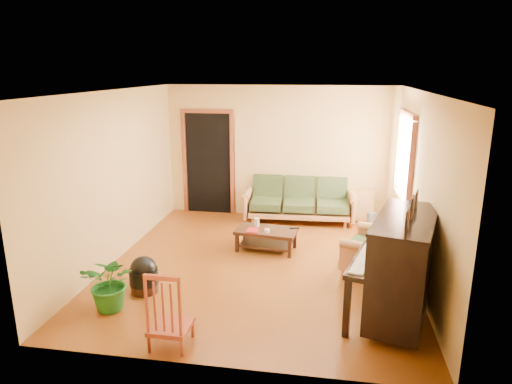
% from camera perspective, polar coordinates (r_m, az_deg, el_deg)
% --- Properties ---
extents(floor, '(5.00, 5.00, 0.00)m').
position_cam_1_polar(floor, '(7.06, 0.47, -9.10)').
color(floor, '#5B2B0C').
rests_on(floor, ground).
extents(doorway, '(1.08, 0.16, 2.05)m').
position_cam_1_polar(doorway, '(9.36, -5.97, 3.53)').
color(doorway, black).
rests_on(doorway, floor).
extents(window, '(0.12, 1.36, 1.46)m').
position_cam_1_polar(window, '(7.88, 18.15, 4.17)').
color(window, white).
rests_on(window, right_wall).
extents(sofa, '(2.16, 0.98, 0.91)m').
position_cam_1_polar(sofa, '(8.92, 5.43, -0.83)').
color(sofa, '#A86B3D').
rests_on(sofa, floor).
extents(coffee_table, '(1.04, 0.65, 0.36)m').
position_cam_1_polar(coffee_table, '(7.55, 1.30, -5.98)').
color(coffee_table, black).
rests_on(coffee_table, floor).
extents(armchair, '(1.11, 1.13, 0.89)m').
position_cam_1_polar(armchair, '(6.90, 14.31, -6.18)').
color(armchair, '#A86B3D').
rests_on(armchair, floor).
extents(piano, '(1.21, 1.63, 1.29)m').
position_cam_1_polar(piano, '(5.64, 17.77, -9.23)').
color(piano, black).
rests_on(piano, floor).
extents(footstool, '(0.42, 0.42, 0.37)m').
position_cam_1_polar(footstool, '(6.39, -13.81, -10.47)').
color(footstool, black).
rests_on(footstool, floor).
extents(red_chair, '(0.43, 0.47, 0.90)m').
position_cam_1_polar(red_chair, '(5.09, -10.72, -13.99)').
color(red_chair, maroon).
rests_on(red_chair, floor).
extents(leaning_frame, '(0.50, 0.15, 0.66)m').
position_cam_1_polar(leaning_frame, '(9.11, 12.98, -1.64)').
color(leaning_frame, '#BE8D3F').
rests_on(leaning_frame, floor).
extents(ceramic_crock, '(0.23, 0.23, 0.23)m').
position_cam_1_polar(ceramic_crock, '(9.10, 14.25, -3.16)').
color(ceramic_crock, '#315093').
rests_on(ceramic_crock, floor).
extents(potted_plant, '(0.67, 0.58, 0.73)m').
position_cam_1_polar(potted_plant, '(5.98, -17.66, -10.74)').
color(potted_plant, '#1A5D1B').
rests_on(potted_plant, floor).
extents(book, '(0.19, 0.25, 0.02)m').
position_cam_1_polar(book, '(7.42, -1.15, -4.80)').
color(book, maroon).
rests_on(book, coffee_table).
extents(candle, '(0.10, 0.10, 0.13)m').
position_cam_1_polar(candle, '(7.64, 0.10, -3.77)').
color(candle, silver).
rests_on(candle, coffee_table).
extents(glass_jar, '(0.09, 0.09, 0.05)m').
position_cam_1_polar(glass_jar, '(7.35, 1.41, -4.87)').
color(glass_jar, white).
rests_on(glass_jar, coffee_table).
extents(remote, '(0.16, 0.08, 0.02)m').
position_cam_1_polar(remote, '(7.55, 4.79, -4.53)').
color(remote, black).
rests_on(remote, coffee_table).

